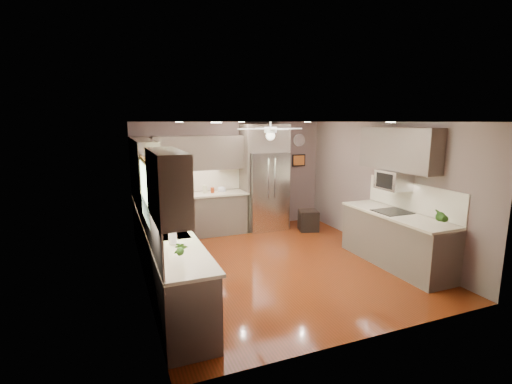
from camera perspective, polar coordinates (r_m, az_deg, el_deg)
floor at (r=6.76m, az=3.15°, el=-10.96°), size 5.00×5.00×0.00m
ceiling at (r=6.28m, az=3.38°, el=10.73°), size 5.00×5.00×0.00m
wall_back at (r=8.70m, az=-3.73°, el=2.49°), size 4.50×0.00×4.50m
wall_front at (r=4.34m, az=17.45°, el=-6.54°), size 4.50×0.00×4.50m
wall_left at (r=5.84m, az=-17.19°, el=-2.12°), size 0.00×5.00×5.00m
wall_right at (r=7.62m, az=18.77°, el=0.74°), size 0.00×5.00×5.00m
canister_a at (r=8.19m, az=-10.97°, el=0.15°), size 0.12×0.12×0.15m
canister_b at (r=8.19m, az=-10.12°, el=0.11°), size 0.09×0.09×0.13m
canister_c at (r=8.30m, az=-7.84°, el=0.46°), size 0.11×0.11×0.17m
canister_d at (r=8.30m, az=-6.72°, el=0.28°), size 0.11×0.11×0.13m
soap_bottle at (r=5.80m, az=-15.31°, el=-4.29°), size 0.10×0.10×0.19m
potted_plant_left at (r=4.33m, az=-11.36°, el=-8.59°), size 0.18×0.14×0.29m
potted_plant_right at (r=6.22m, az=26.59°, el=-3.35°), size 0.22×0.20×0.34m
bowl at (r=8.39m, az=-5.28°, el=0.17°), size 0.23×0.23×0.05m
left_run at (r=6.22m, az=-14.17°, el=-8.52°), size 0.65×4.70×1.45m
back_run at (r=8.37m, az=-7.75°, el=-3.26°), size 1.85×0.65×1.45m
uppers at (r=6.71m, az=-5.04°, el=5.34°), size 4.50×4.70×0.95m
window at (r=5.29m, az=-16.59°, el=-0.07°), size 0.05×1.12×0.92m
sink at (r=5.48m, az=-13.20°, el=-6.47°), size 0.50×0.70×0.32m
refrigerator at (r=8.64m, az=1.41°, el=2.03°), size 1.06×0.75×2.45m
right_run at (r=7.01m, az=20.63°, el=-6.68°), size 0.70×2.20×1.45m
microwave at (r=7.03m, az=20.39°, el=1.74°), size 0.43×0.55×0.34m
ceiling_fan at (r=6.56m, az=2.24°, el=9.28°), size 1.18×1.18×0.32m
recessed_lights at (r=6.63m, az=1.57°, el=10.70°), size 2.84×3.14×0.01m
wall_clock at (r=9.30m, az=6.65°, el=7.93°), size 0.30×0.03×0.30m
framed_print at (r=9.33m, az=6.59°, el=4.86°), size 0.36×0.03×0.30m
stool at (r=8.74m, az=8.06°, el=-4.34°), size 0.53×0.53×0.49m
paper_towel at (r=4.92m, az=-12.72°, el=-6.32°), size 0.11×0.11×0.28m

